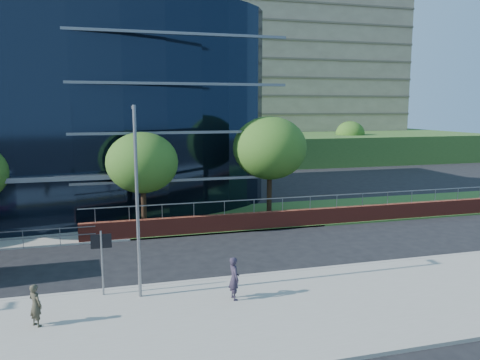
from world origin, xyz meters
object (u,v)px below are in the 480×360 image
object	(u,v)px
street_sign	(102,249)
tree_far_d	(270,148)
streetlight_east	(137,197)
pedestrian_b	(36,305)
tree_dist_f	(350,133)
tree_far_c	(142,163)
pedestrian	(234,278)
tree_dist_e	(252,133)

from	to	relation	value
street_sign	tree_far_d	bearing A→B (deg)	45.22
street_sign	streetlight_east	xyz separation A→B (m)	(1.50, -0.59, 2.29)
streetlight_east	pedestrian_b	world-z (taller)	streetlight_east
pedestrian_b	tree_dist_f	bearing A→B (deg)	-83.73
tree_far_c	pedestrian	world-z (taller)	tree_far_c
tree_dist_f	pedestrian_b	size ratio (longest dim) A/B	3.81
tree_far_d	pedestrian	distance (m)	15.47
street_sign	tree_dist_f	size ratio (longest dim) A/B	0.46
tree_far_c	streetlight_east	distance (m)	11.22
streetlight_east	pedestrian_b	size ratio (longest dim) A/B	5.04
tree_dist_f	streetlight_east	xyz separation A→B (m)	(-34.00, -44.17, 0.23)
tree_far_c	tree_dist_f	size ratio (longest dim) A/B	1.08
tree_dist_e	tree_far_d	bearing A→B (deg)	-104.93
tree_dist_e	pedestrian_b	world-z (taller)	tree_dist_e
tree_dist_e	pedestrian	world-z (taller)	tree_dist_e
tree_far_d	tree_dist_e	size ratio (longest dim) A/B	1.14
street_sign	tree_far_c	bearing A→B (deg)	76.71
tree_dist_e	tree_dist_f	distance (m)	16.13
tree_far_c	pedestrian	distance (m)	13.30
pedestrian	pedestrian_b	xyz separation A→B (m)	(-7.58, -0.39, -0.11)
pedestrian_b	streetlight_east	bearing A→B (deg)	-109.66
street_sign	pedestrian_b	size ratio (longest dim) A/B	1.76
tree_dist_f	streetlight_east	bearing A→B (deg)	-127.58
street_sign	tree_far_c	distance (m)	11.14
pedestrian_b	tree_dist_e	bearing A→B (deg)	-70.67
tree_dist_e	street_sign	bearing A→B (deg)	-115.12
street_sign	tree_far_d	xyz separation A→B (m)	(11.50, 11.59, 3.04)
tree_dist_e	streetlight_east	bearing A→B (deg)	-113.11
tree_far_c	pedestrian	xyz separation A→B (m)	(2.75, -12.53, -3.48)
tree_far_c	pedestrian_b	size ratio (longest dim) A/B	4.10
tree_dist_e	tree_dist_f	size ratio (longest dim) A/B	1.08
street_sign	tree_dist_e	world-z (taller)	tree_dist_e
tree_dist_f	pedestrian_b	distance (m)	59.59
tree_far_c	tree_dist_e	distance (m)	35.36
streetlight_east	pedestrian	distance (m)	5.23
street_sign	tree_dist_f	world-z (taller)	tree_dist_f
pedestrian	pedestrian_b	world-z (taller)	pedestrian
street_sign	streetlight_east	world-z (taller)	streetlight_east
tree_dist_e	tree_dist_f	world-z (taller)	tree_dist_e
tree_far_c	tree_far_d	world-z (taller)	tree_far_d
tree_far_d	streetlight_east	world-z (taller)	streetlight_east
tree_far_d	pedestrian_b	size ratio (longest dim) A/B	4.69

